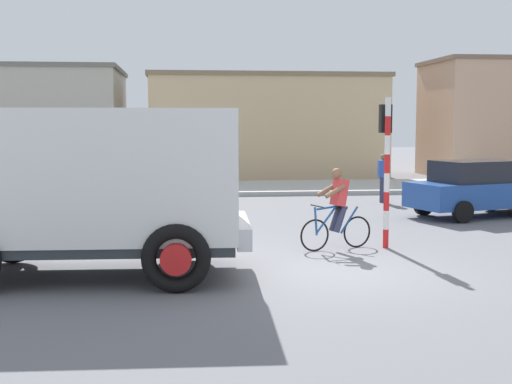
{
  "coord_description": "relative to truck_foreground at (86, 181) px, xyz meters",
  "views": [
    {
      "loc": [
        -2.66,
        -12.17,
        2.69
      ],
      "look_at": [
        -1.03,
        2.5,
        1.2
      ],
      "focal_mm": 49.11,
      "sensor_mm": 36.0,
      "label": 1
    }
  ],
  "objects": [
    {
      "name": "truck_foreground",
      "position": [
        0.0,
        0.0,
        0.0
      ],
      "size": [
        5.51,
        3.01,
        2.9
      ],
      "color": "white",
      "rests_on": "ground"
    },
    {
      "name": "traffic_light_pole",
      "position": [
        5.97,
        2.23,
        0.4
      ],
      "size": [
        0.24,
        0.43,
        3.2
      ],
      "color": "red",
      "rests_on": "ground"
    },
    {
      "name": "car_white_mid",
      "position": [
        9.98,
        6.66,
        -0.85
      ],
      "size": [
        4.32,
        2.8,
        1.6
      ],
      "color": "#234C9E",
      "rests_on": "ground"
    },
    {
      "name": "building_mid_block",
      "position": [
        5.77,
        22.67,
        0.8
      ],
      "size": [
        11.17,
        7.82,
        4.93
      ],
      "color": "#D1B284",
      "rests_on": "ground"
    },
    {
      "name": "sidewalk_far",
      "position": [
        4.24,
        15.25,
        -1.59
      ],
      "size": [
        80.0,
        5.0,
        0.16
      ],
      "primitive_type": "cube",
      "color": "#ADADA8",
      "rests_on": "ground"
    },
    {
      "name": "cyclist",
      "position": [
        4.88,
        2.07,
        -0.8
      ],
      "size": [
        1.64,
        0.71,
        1.72
      ],
      "color": "black",
      "rests_on": "ground"
    },
    {
      "name": "ground_plane",
      "position": [
        4.24,
        -0.05,
        -1.67
      ],
      "size": [
        120.0,
        120.0,
        0.0
      ],
      "primitive_type": "plane",
      "color": "slate"
    },
    {
      "name": "building_corner_left",
      "position": [
        -6.41,
        23.52,
        0.98
      ],
      "size": [
        10.5,
        8.01,
        5.3
      ],
      "color": "#B2AD9E",
      "rests_on": "ground"
    },
    {
      "name": "pedestrian_near_kerb",
      "position": [
        8.35,
        10.37,
        -0.82
      ],
      "size": [
        0.34,
        0.22,
        1.62
      ],
      "color": "#2D334C",
      "rests_on": "ground"
    },
    {
      "name": "car_far_side",
      "position": [
        -2.52,
        10.24,
        -0.85
      ],
      "size": [
        4.26,
        2.45,
        1.6
      ],
      "color": "#B7B7BC",
      "rests_on": "ground"
    }
  ]
}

